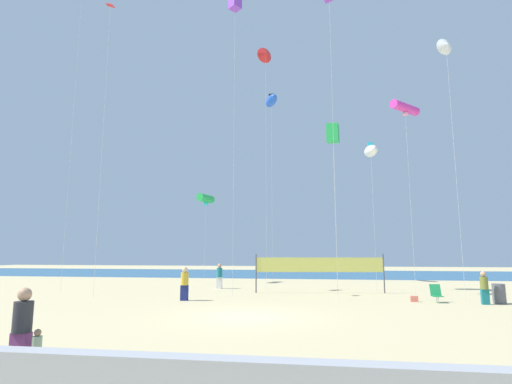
{
  "coord_description": "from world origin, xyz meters",
  "views": [
    {
      "loc": [
        2.92,
        -15.94,
        2.47
      ],
      "look_at": [
        -0.96,
        8.59,
        6.25
      ],
      "focal_mm": 28.08,
      "sensor_mm": 36.0,
      "label": 1
    }
  ],
  "objects_px": {
    "beachgoer_mustard_shirt": "(185,282)",
    "folding_beach_chair": "(436,293)",
    "beach_handbag": "(414,299)",
    "kite_red_delta": "(266,55)",
    "trash_barrel": "(499,294)",
    "kite_violet_box": "(235,2)",
    "kite_red_diamond": "(110,14)",
    "kite_green_tube": "(206,199)",
    "kite_magenta_tube": "(405,108)",
    "kite_white_delta": "(446,46)",
    "beachgoer_olive_shirt": "(484,287)",
    "kite_blue_inflatable": "(271,101)",
    "kite_white_inflatable": "(371,151)",
    "toddler_figure": "(36,349)",
    "beachgoer_teal_shirt": "(219,275)",
    "volleyball_net": "(320,266)",
    "kite_violet_diamond": "(329,1)",
    "kite_green_box": "(333,133)",
    "mother_figure": "(22,326)"
  },
  "relations": [
    {
      "from": "folding_beach_chair",
      "to": "kite_violet_diamond",
      "type": "bearing_deg",
      "value": 171.38
    },
    {
      "from": "kite_green_tube",
      "to": "kite_violet_diamond",
      "type": "xyz_separation_m",
      "value": [
        10.52,
        -10.88,
        10.21
      ]
    },
    {
      "from": "beach_handbag",
      "to": "folding_beach_chair",
      "type": "bearing_deg",
      "value": -4.33
    },
    {
      "from": "kite_violet_box",
      "to": "kite_violet_diamond",
      "type": "distance_m",
      "value": 6.23
    },
    {
      "from": "volleyball_net",
      "to": "kite_magenta_tube",
      "type": "xyz_separation_m",
      "value": [
        5.49,
        -0.77,
        9.73
      ]
    },
    {
      "from": "beachgoer_olive_shirt",
      "to": "folding_beach_chair",
      "type": "xyz_separation_m",
      "value": [
        -2.09,
        0.51,
        -0.38
      ]
    },
    {
      "from": "beachgoer_mustard_shirt",
      "to": "folding_beach_chair",
      "type": "xyz_separation_m",
      "value": [
        12.82,
        1.22,
        -0.46
      ]
    },
    {
      "from": "trash_barrel",
      "to": "beach_handbag",
      "type": "distance_m",
      "value": 3.97
    },
    {
      "from": "folding_beach_chair",
      "to": "kite_green_box",
      "type": "height_order",
      "value": "kite_green_box"
    },
    {
      "from": "folding_beach_chair",
      "to": "kite_magenta_tube",
      "type": "xyz_separation_m",
      "value": [
        -0.31,
        3.09,
        10.9
      ]
    },
    {
      "from": "kite_magenta_tube",
      "to": "kite_red_delta",
      "type": "distance_m",
      "value": 10.67
    },
    {
      "from": "kite_blue_inflatable",
      "to": "beachgoer_teal_shirt",
      "type": "bearing_deg",
      "value": -111.69
    },
    {
      "from": "beachgoer_olive_shirt",
      "to": "kite_green_tube",
      "type": "relative_size",
      "value": 0.21
    },
    {
      "from": "mother_figure",
      "to": "kite_violet_diamond",
      "type": "bearing_deg",
      "value": 62.32
    },
    {
      "from": "trash_barrel",
      "to": "kite_white_delta",
      "type": "relative_size",
      "value": 0.06
    },
    {
      "from": "kite_magenta_tube",
      "to": "kite_blue_inflatable",
      "type": "bearing_deg",
      "value": 133.5
    },
    {
      "from": "kite_red_delta",
      "to": "kite_green_box",
      "type": "relative_size",
      "value": 1.5
    },
    {
      "from": "beachgoer_olive_shirt",
      "to": "kite_magenta_tube",
      "type": "relative_size",
      "value": 0.14
    },
    {
      "from": "beachgoer_mustard_shirt",
      "to": "kite_green_tube",
      "type": "relative_size",
      "value": 0.23
    },
    {
      "from": "kite_violet_diamond",
      "to": "kite_blue_inflatable",
      "type": "bearing_deg",
      "value": 111.29
    },
    {
      "from": "beach_handbag",
      "to": "kite_white_inflatable",
      "type": "xyz_separation_m",
      "value": [
        -1.08,
        5.56,
        9.21
      ]
    },
    {
      "from": "kite_blue_inflatable",
      "to": "kite_violet_diamond",
      "type": "distance_m",
      "value": 13.76
    },
    {
      "from": "trash_barrel",
      "to": "kite_green_box",
      "type": "relative_size",
      "value": 0.08
    },
    {
      "from": "beachgoer_mustard_shirt",
      "to": "kite_red_diamond",
      "type": "relative_size",
      "value": 0.1
    },
    {
      "from": "kite_white_delta",
      "to": "beachgoer_mustard_shirt",
      "type": "bearing_deg",
      "value": -171.25
    },
    {
      "from": "beach_handbag",
      "to": "kite_red_delta",
      "type": "xyz_separation_m",
      "value": [
        -8.25,
        5.05,
        16.57
      ]
    },
    {
      "from": "toddler_figure",
      "to": "beachgoer_mustard_shirt",
      "type": "height_order",
      "value": "beachgoer_mustard_shirt"
    },
    {
      "from": "kite_white_delta",
      "to": "kite_blue_inflatable",
      "type": "bearing_deg",
      "value": 133.59
    },
    {
      "from": "toddler_figure",
      "to": "beach_handbag",
      "type": "bearing_deg",
      "value": 40.33
    },
    {
      "from": "kite_green_box",
      "to": "kite_blue_inflatable",
      "type": "bearing_deg",
      "value": 126.86
    },
    {
      "from": "beachgoer_olive_shirt",
      "to": "kite_red_diamond",
      "type": "height_order",
      "value": "kite_red_diamond"
    },
    {
      "from": "kite_red_delta",
      "to": "kite_violet_diamond",
      "type": "xyz_separation_m",
      "value": [
        4.45,
        -4.78,
        0.58
      ]
    },
    {
      "from": "kite_white_delta",
      "to": "kite_white_inflatable",
      "type": "bearing_deg",
      "value": 129.68
    },
    {
      "from": "beach_handbag",
      "to": "kite_violet_box",
      "type": "xyz_separation_m",
      "value": [
        -9.77,
        1.44,
        18.47
      ]
    },
    {
      "from": "beachgoer_teal_shirt",
      "to": "beachgoer_olive_shirt",
      "type": "distance_m",
      "value": 16.15
    },
    {
      "from": "kite_red_delta",
      "to": "kite_red_diamond",
      "type": "distance_m",
      "value": 10.69
    },
    {
      "from": "beach_handbag",
      "to": "kite_red_diamond",
      "type": "distance_m",
      "value": 24.35
    },
    {
      "from": "kite_violet_box",
      "to": "kite_green_tube",
      "type": "bearing_deg",
      "value": 115.1
    },
    {
      "from": "beach_handbag",
      "to": "kite_white_delta",
      "type": "height_order",
      "value": "kite_white_delta"
    },
    {
      "from": "kite_green_box",
      "to": "beachgoer_olive_shirt",
      "type": "bearing_deg",
      "value": -44.86
    },
    {
      "from": "kite_red_diamond",
      "to": "kite_violet_diamond",
      "type": "relative_size",
      "value": 1.01
    },
    {
      "from": "kite_white_delta",
      "to": "kite_white_inflatable",
      "type": "xyz_separation_m",
      "value": [
        -3.84,
        4.63,
        -4.87
      ]
    },
    {
      "from": "kite_violet_box",
      "to": "beachgoer_teal_shirt",
      "type": "bearing_deg",
      "value": 113.35
    },
    {
      "from": "toddler_figure",
      "to": "kite_violet_diamond",
      "type": "distance_m",
      "value": 23.08
    },
    {
      "from": "volleyball_net",
      "to": "kite_green_tube",
      "type": "distance_m",
      "value": 13.27
    },
    {
      "from": "beachgoer_olive_shirt",
      "to": "toddler_figure",
      "type": "bearing_deg",
      "value": 21.17
    },
    {
      "from": "beach_handbag",
      "to": "kite_red_delta",
      "type": "bearing_deg",
      "value": 148.54
    },
    {
      "from": "kite_violet_box",
      "to": "kite_red_diamond",
      "type": "height_order",
      "value": "kite_violet_box"
    },
    {
      "from": "kite_violet_diamond",
      "to": "kite_red_diamond",
      "type": "bearing_deg",
      "value": -176.3
    },
    {
      "from": "beachgoer_teal_shirt",
      "to": "kite_magenta_tube",
      "type": "relative_size",
      "value": 0.15
    }
  ]
}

